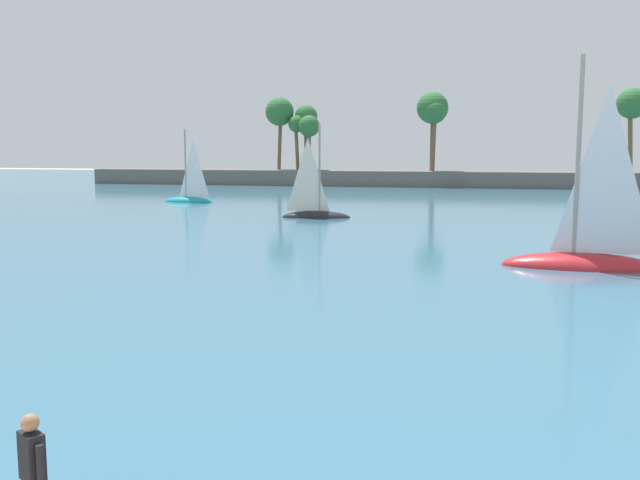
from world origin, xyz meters
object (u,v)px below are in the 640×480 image
sailboat_near_shore (586,248)px  sailboat_toward_headland (315,209)px  sailboat_mid_bay (190,195)px  person_at_waterline (33,477)px

sailboat_near_shore → sailboat_toward_headland: sailboat_near_shore is taller
sailboat_mid_bay → sailboat_near_shore: bearing=-44.4°
sailboat_near_shore → sailboat_mid_bay: bearing=135.6°
person_at_waterline → sailboat_near_shore: sailboat_near_shore is taller
person_at_waterline → sailboat_toward_headland: size_ratio=0.26×
person_at_waterline → sailboat_mid_bay: sailboat_mid_bay is taller
sailboat_mid_bay → sailboat_toward_headland: sailboat_toward_headland is taller
sailboat_near_shore → person_at_waterline: bearing=-113.4°
person_at_waterline → sailboat_mid_bay: (-17.73, 47.72, -0.27)m
person_at_waterline → sailboat_near_shore: 23.23m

